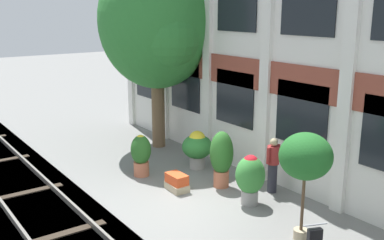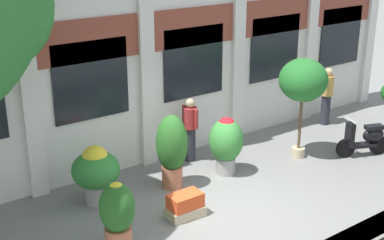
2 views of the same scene
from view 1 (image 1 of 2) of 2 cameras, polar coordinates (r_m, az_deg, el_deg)
ground_plane at (r=12.05m, az=-1.34°, el=-10.45°), size 80.00×80.00×0.00m
apartment_facade at (r=13.10m, az=10.30°, el=7.89°), size 16.53×0.64×7.29m
broadleaf_tree at (r=16.02m, az=-4.51°, el=12.03°), size 4.27×4.07×6.94m
potted_plant_terracotta_small at (r=9.86m, az=14.23°, el=-4.68°), size 1.14×1.14×2.45m
potted_plant_square_trough at (r=12.73m, az=-1.95°, el=-7.94°), size 0.75×0.49×0.48m
potted_plant_fluted_column at (r=11.77m, az=7.40°, el=-7.06°), size 0.77×0.77×1.35m
potted_plant_ribbed_drum at (r=14.25m, az=0.66°, el=-3.45°), size 0.97×0.97×1.24m
potted_plant_glazed_jar at (r=12.78m, az=3.77°, el=-4.65°), size 0.67×0.67×1.64m
potted_plant_stone_basin at (r=13.72m, az=-6.50°, el=-4.16°), size 0.62×0.62×1.29m
resident_watching_tracks at (r=12.60m, az=10.23°, el=-5.47°), size 0.34×0.53×1.56m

